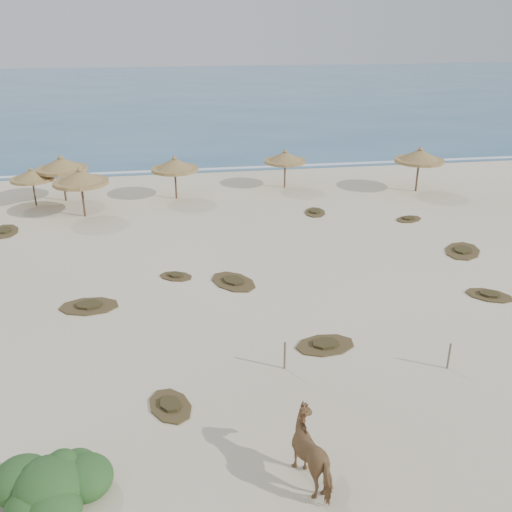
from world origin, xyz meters
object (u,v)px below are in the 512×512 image
object	(u,v)px
palapa_0	(32,176)
bush	(51,487)
palapa_1	(61,165)
horse	(316,452)

from	to	relation	value
palapa_0	bush	distance (m)	25.54
palapa_1	bush	size ratio (longest dim) A/B	1.11
palapa_0	palapa_1	bearing A→B (deg)	23.55
horse	bush	world-z (taller)	horse
horse	bush	xyz separation A→B (m)	(-6.58, 0.36, -0.45)
palapa_0	horse	bearing A→B (deg)	-65.47
horse	bush	size ratio (longest dim) A/B	0.70
palapa_0	palapa_1	distance (m)	1.93
horse	bush	distance (m)	6.61
palapa_0	horse	world-z (taller)	palapa_0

